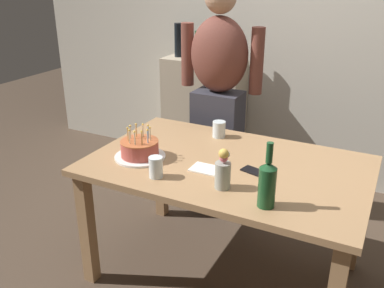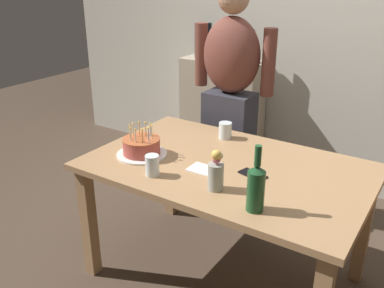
% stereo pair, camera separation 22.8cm
% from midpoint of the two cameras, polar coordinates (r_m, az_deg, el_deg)
% --- Properties ---
extents(ground_plane, '(10.00, 10.00, 0.00)m').
position_cam_midpoint_polar(ground_plane, '(2.70, 6.78, -17.17)').
color(ground_plane, '#47382B').
extents(back_wall, '(5.20, 0.10, 2.60)m').
position_cam_midpoint_polar(back_wall, '(3.57, 19.48, 14.64)').
color(back_wall, beige).
rests_on(back_wall, ground_plane).
extents(dining_table, '(1.50, 0.96, 0.74)m').
position_cam_midpoint_polar(dining_table, '(2.34, 7.50, -4.98)').
color(dining_table, '#A37A51').
rests_on(dining_table, ground_plane).
extents(birthday_cake, '(0.29, 0.29, 0.18)m').
position_cam_midpoint_polar(birthday_cake, '(2.38, -4.14, -0.53)').
color(birthday_cake, white).
rests_on(birthday_cake, dining_table).
extents(water_glass_near, '(0.07, 0.07, 0.11)m').
position_cam_midpoint_polar(water_glass_near, '(2.14, -2.38, -2.98)').
color(water_glass_near, silver).
rests_on(water_glass_near, dining_table).
extents(water_glass_far, '(0.08, 0.08, 0.10)m').
position_cam_midpoint_polar(water_glass_far, '(2.63, 7.01, 1.79)').
color(water_glass_far, silver).
rests_on(water_glass_far, dining_table).
extents(wine_bottle, '(0.08, 0.08, 0.31)m').
position_cam_midpoint_polar(wine_bottle, '(1.85, 12.19, -5.73)').
color(wine_bottle, '#194723').
rests_on(wine_bottle, dining_table).
extents(cell_phone, '(0.16, 0.11, 0.01)m').
position_cam_midpoint_polar(cell_phone, '(2.20, 11.20, -4.16)').
color(cell_phone, black).
rests_on(cell_phone, dining_table).
extents(napkin_stack, '(0.16, 0.12, 0.01)m').
position_cam_midpoint_polar(napkin_stack, '(2.22, 4.50, -3.54)').
color(napkin_stack, white).
rests_on(napkin_stack, dining_table).
extents(flower_vase, '(0.08, 0.08, 0.21)m').
position_cam_midpoint_polar(flower_vase, '(2.00, 6.54, -3.89)').
color(flower_vase, '#999E93').
rests_on(flower_vase, dining_table).
extents(person_man_bearded, '(0.61, 0.27, 1.66)m').
position_cam_midpoint_polar(person_man_bearded, '(3.00, 7.37, 6.03)').
color(person_man_bearded, '#33333D').
rests_on(person_man_bearded, ground_plane).
extents(shelf_cabinet, '(0.72, 0.30, 1.30)m').
position_cam_midpoint_polar(shelf_cabinet, '(3.81, 5.73, 4.14)').
color(shelf_cabinet, tan).
rests_on(shelf_cabinet, ground_plane).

